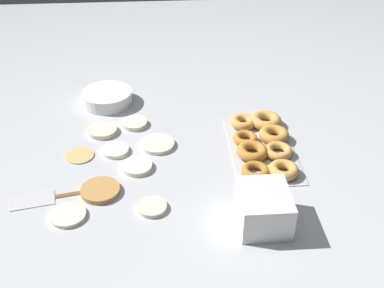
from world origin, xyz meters
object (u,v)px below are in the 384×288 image
object	(u,v)px
pancake_3	(135,123)
pancake_7	(80,155)
pancake_6	(152,207)
pancake_0	(103,131)
container_stack	(264,208)
pancake_8	(68,215)
pancake_4	(137,166)
pancake_5	(157,144)
donut_tray	(263,143)
spatula	(43,198)
pancake_2	(115,150)
batter_bowl	(107,97)
pancake_1	(100,190)

from	to	relation	value
pancake_3	pancake_7	world-z (taller)	pancake_3
pancake_6	pancake_0	bearing A→B (deg)	22.89
pancake_7	container_stack	size ratio (longest dim) A/B	0.58
pancake_8	pancake_4	bearing A→B (deg)	-41.98
pancake_5	donut_tray	bearing A→B (deg)	-95.07
pancake_5	spatula	bearing A→B (deg)	126.41
pancake_2	pancake_3	size ratio (longest dim) A/B	0.99
pancake_0	pancake_2	xyz separation A→B (m)	(-0.12, -0.05, -0.00)
pancake_3	batter_bowl	size ratio (longest dim) A/B	0.47
pancake_1	pancake_8	xyz separation A→B (m)	(-0.09, 0.08, -0.00)
pancake_5	pancake_6	xyz separation A→B (m)	(-0.30, 0.02, -0.00)
pancake_1	pancake_2	size ratio (longest dim) A/B	1.30
pancake_5	donut_tray	xyz separation A→B (m)	(-0.03, -0.34, 0.01)
spatula	pancake_7	bearing A→B (deg)	-122.04
pancake_0	donut_tray	world-z (taller)	donut_tray
pancake_2	spatula	xyz separation A→B (m)	(-0.21, 0.19, -0.00)
container_stack	batter_bowl	bearing A→B (deg)	34.24
container_stack	spatula	world-z (taller)	container_stack
pancake_1	pancake_2	xyz separation A→B (m)	(0.19, -0.03, -0.00)
container_stack	pancake_6	bearing A→B (deg)	75.96
pancake_4	pancake_5	xyz separation A→B (m)	(0.11, -0.06, -0.00)
pancake_1	pancake_6	size ratio (longest dim) A/B	1.38
pancake_2	pancake_4	distance (m)	0.11
pancake_2	pancake_5	size ratio (longest dim) A/B	0.78
donut_tray	pancake_5	bearing A→B (deg)	84.93
pancake_5	donut_tray	world-z (taller)	donut_tray
pancake_1	pancake_8	distance (m)	0.12
pancake_1	pancake_5	size ratio (longest dim) A/B	1.01
spatula	container_stack	bearing A→B (deg)	156.47
pancake_1	pancake_5	distance (m)	0.27
spatula	pancake_6	bearing A→B (deg)	157.69
donut_tray	container_stack	world-z (taller)	container_stack
pancake_0	pancake_1	xyz separation A→B (m)	(-0.31, -0.02, -0.00)
pancake_6	spatula	xyz separation A→B (m)	(0.06, 0.30, -0.00)
pancake_0	pancake_2	world-z (taller)	pancake_0
donut_tray	batter_bowl	world-z (taller)	batter_bowl
pancake_0	batter_bowl	world-z (taller)	batter_bowl
pancake_0	pancake_2	bearing A→B (deg)	-156.90
pancake_2	container_stack	distance (m)	0.53
pancake_0	pancake_5	xyz separation A→B (m)	(-0.09, -0.18, -0.00)
pancake_3	pancake_6	bearing A→B (deg)	-172.22
pancake_5	pancake_6	size ratio (longest dim) A/B	1.36
pancake_2	pancake_0	bearing A→B (deg)	23.10
batter_bowl	pancake_7	bearing A→B (deg)	169.01
pancake_3	donut_tray	xyz separation A→B (m)	(-0.16, -0.41, 0.01)
pancake_0	pancake_6	size ratio (longest dim) A/B	1.20
pancake_2	pancake_6	xyz separation A→B (m)	(-0.27, -0.11, -0.00)
pancake_1	spatula	size ratio (longest dim) A/B	0.41
pancake_1	pancake_3	world-z (taller)	same
pancake_2	pancake_7	size ratio (longest dim) A/B	0.96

